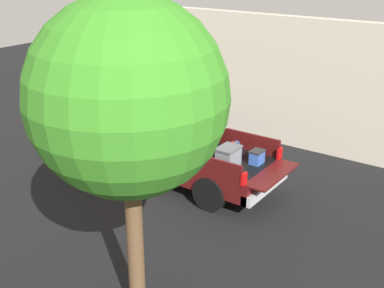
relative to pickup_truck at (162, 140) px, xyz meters
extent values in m
plane|color=black|center=(-0.37, 0.00, -0.98)|extent=(40.00, 40.00, 0.00)
cube|color=#470F0F|center=(-0.37, 0.00, -0.35)|extent=(5.50, 1.92, 0.45)
cube|color=black|center=(-1.57, 0.00, -0.11)|extent=(2.80, 1.80, 0.04)
cube|color=#470F0F|center=(-1.57, 0.93, 0.12)|extent=(2.80, 0.06, 0.50)
cube|color=#470F0F|center=(-1.57, -0.93, 0.12)|extent=(2.80, 0.06, 0.50)
cube|color=#470F0F|center=(-0.20, 0.00, 0.12)|extent=(0.06, 1.80, 0.50)
cube|color=#470F0F|center=(-3.25, 0.00, -0.11)|extent=(0.55, 1.80, 0.04)
cube|color=#B2B2B7|center=(-0.80, 0.00, 0.39)|extent=(1.25, 1.92, 0.04)
cube|color=#470F0F|center=(0.98, 0.00, 0.12)|extent=(2.30, 1.92, 0.50)
cube|color=#2D3842|center=(0.88, 0.00, 0.65)|extent=(1.94, 1.76, 0.56)
cube|color=#470F0F|center=(2.33, 0.00, 0.06)|extent=(0.40, 1.82, 0.38)
cube|color=#B2B2B7|center=(-3.09, 0.00, -0.46)|extent=(0.24, 1.92, 0.24)
cube|color=red|center=(-2.99, 0.88, 0.05)|extent=(0.06, 0.20, 0.28)
cube|color=red|center=(-2.99, -0.88, 0.05)|extent=(0.06, 0.20, 0.28)
cylinder|color=black|center=(1.38, 0.88, -0.56)|extent=(0.84, 0.30, 0.84)
cylinder|color=black|center=(1.38, -0.88, -0.56)|extent=(0.84, 0.30, 0.84)
cylinder|color=black|center=(-2.12, 0.88, -0.56)|extent=(0.84, 0.30, 0.84)
cylinder|color=black|center=(-2.12, -0.88, -0.56)|extent=(0.84, 0.30, 0.84)
cube|color=slate|center=(-2.26, 0.35, 0.16)|extent=(0.40, 0.55, 0.50)
cube|color=#505359|center=(-2.26, 0.35, 0.43)|extent=(0.44, 0.59, 0.05)
ellipsoid|color=maroon|center=(-2.10, -0.10, 0.17)|extent=(0.20, 0.33, 0.51)
ellipsoid|color=maroon|center=(-2.21, -0.10, 0.09)|extent=(0.09, 0.23, 0.22)
ellipsoid|color=#283351|center=(-2.05, -0.35, 0.13)|extent=(0.20, 0.36, 0.43)
ellipsoid|color=#283351|center=(-2.16, -0.35, 0.06)|extent=(0.09, 0.25, 0.19)
cube|color=#3359B2|center=(-2.67, -0.30, 0.06)|extent=(0.26, 0.34, 0.30)
cube|color=#262628|center=(-2.67, -0.30, 0.23)|extent=(0.28, 0.36, 0.04)
cube|color=brown|center=(-0.80, 0.00, 0.62)|extent=(0.92, 1.80, 0.42)
cube|color=brown|center=(-1.18, 0.00, 1.03)|extent=(0.16, 1.80, 0.40)
cube|color=brown|center=(-0.75, 0.80, 0.94)|extent=(0.68, 0.20, 0.22)
cube|color=brown|center=(-0.75, -0.80, 0.94)|extent=(0.68, 0.20, 0.22)
cube|color=yellow|center=(-0.80, 0.40, 1.24)|extent=(1.02, 0.03, 0.02)
cube|color=yellow|center=(-0.80, -0.41, 1.24)|extent=(1.02, 0.03, 0.02)
cube|color=beige|center=(-0.11, -4.06, 0.98)|extent=(10.75, 0.36, 3.91)
cylinder|color=brown|center=(-3.06, 4.50, 0.47)|extent=(0.27, 0.27, 2.89)
sphere|color=#33811F|center=(-3.06, 4.50, 2.79)|extent=(2.91, 2.91, 2.91)
camera|label=1|loc=(-7.63, 9.38, 4.73)|focal=45.71mm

